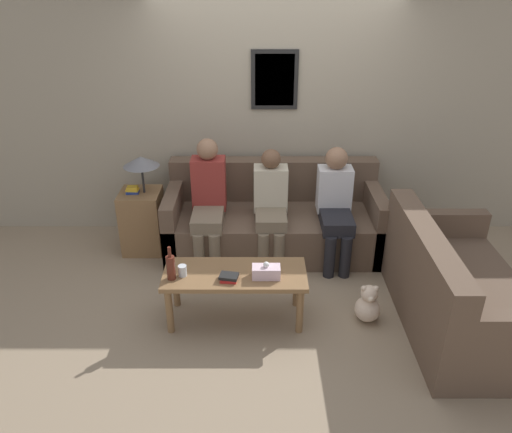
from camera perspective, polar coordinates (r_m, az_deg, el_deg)
The scene contains 14 objects.
ground_plane at distance 5.00m, azimuth 2.11°, elevation -6.58°, with size 16.00×16.00×0.00m, color gray.
wall_back at distance 5.41m, azimuth 1.96°, elevation 11.29°, with size 9.00×0.08×2.60m.
couch_main at distance 5.32m, azimuth 1.96°, elevation -0.53°, with size 2.23×0.93×0.89m.
couch_side at distance 4.52m, azimuth 21.77°, elevation -8.15°, with size 0.93×1.67×0.89m.
coffee_table at distance 4.21m, azimuth -2.49°, elevation -7.19°, with size 1.19×0.49×0.47m.
side_table_with_lamp at distance 5.36m, azimuth -12.93°, elevation 0.15°, with size 0.44×0.41×1.05m.
wine_bottle at distance 4.09m, azimuth -9.80°, elevation -5.71°, with size 0.07×0.07×0.30m.
drinking_glass at distance 4.15m, azimuth -8.48°, elevation -6.15°, with size 0.07×0.07×0.09m.
book_stack at distance 4.07m, azimuth -3.20°, elevation -6.96°, with size 0.17×0.13×0.05m.
tissue_box at distance 4.09m, azimuth 1.09°, elevation -6.31°, with size 0.23×0.12×0.15m.
person_left at distance 5.03m, azimuth -5.56°, elevation 2.18°, with size 0.34×0.66×1.23m.
person_middle at distance 5.00m, azimuth 1.61°, elevation 1.58°, with size 0.34×0.61×1.14m.
person_right at distance 5.03m, azimuth 8.99°, elevation 1.62°, with size 0.34×0.65×1.16m.
teddy_bear at distance 4.44m, azimuth 12.59°, elevation -9.86°, with size 0.22×0.22×0.35m.
Camera 1 is at (-0.19, -4.16, 2.76)m, focal length 35.00 mm.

